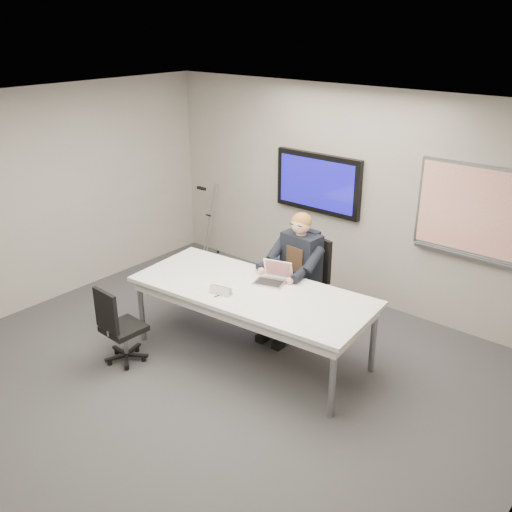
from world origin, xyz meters
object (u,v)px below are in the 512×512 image
Objects in this scene: office_chair_far at (304,298)px; seated_person at (291,287)px; conference_table at (252,297)px; laptop at (273,277)px; office_chair_near at (122,339)px.

office_chair_far is 0.37m from seated_person.
conference_table is 1.87× the size of seated_person.
seated_person is at bearing -79.60° from office_chair_far.
laptop is at bearing -75.26° from office_chair_far.
office_chair_far is 2.79× the size of laptop.
office_chair_far reaches higher than office_chair_near.
office_chair_far is 0.85m from laptop.
seated_person reaches higher than conference_table.
office_chair_near is at bearing -139.43° from conference_table.
seated_person is 0.49m from laptop.
seated_person is at bearing 82.07° from conference_table.
office_chair_far reaches higher than conference_table.
office_chair_near is 1.81m from laptop.
conference_table is 0.34m from laptop.
seated_person is 3.70× the size of laptop.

